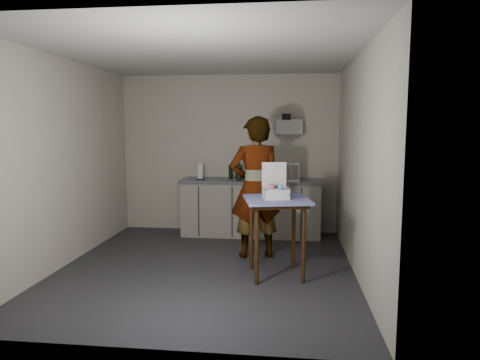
# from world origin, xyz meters

# --- Properties ---
(ground) EXTENTS (4.00, 4.00, 0.00)m
(ground) POSITION_xyz_m (0.00, 0.00, 0.00)
(ground) COLOR #27272C
(ground) RESTS_ON ground
(wall_back) EXTENTS (3.60, 0.02, 2.60)m
(wall_back) POSITION_xyz_m (0.00, 1.99, 1.30)
(wall_back) COLOR beige
(wall_back) RESTS_ON ground
(wall_right) EXTENTS (0.02, 4.00, 2.60)m
(wall_right) POSITION_xyz_m (1.79, 0.00, 1.30)
(wall_right) COLOR beige
(wall_right) RESTS_ON ground
(wall_left) EXTENTS (0.02, 4.00, 2.60)m
(wall_left) POSITION_xyz_m (-1.79, 0.00, 1.30)
(wall_left) COLOR beige
(wall_left) RESTS_ON ground
(ceiling) EXTENTS (3.60, 4.00, 0.01)m
(ceiling) POSITION_xyz_m (0.00, 0.00, 2.60)
(ceiling) COLOR silver
(ceiling) RESTS_ON wall_back
(kitchen_counter) EXTENTS (2.24, 0.62, 0.91)m
(kitchen_counter) POSITION_xyz_m (0.40, 1.70, 0.43)
(kitchen_counter) COLOR black
(kitchen_counter) RESTS_ON ground
(wall_shelf) EXTENTS (0.42, 0.18, 0.37)m
(wall_shelf) POSITION_xyz_m (1.00, 1.92, 1.75)
(wall_shelf) COLOR white
(wall_shelf) RESTS_ON ground
(side_table) EXTENTS (0.85, 0.85, 0.93)m
(side_table) POSITION_xyz_m (0.86, -0.20, 0.81)
(side_table) COLOR #3D240E
(side_table) RESTS_ON ground
(standing_man) EXTENTS (0.78, 0.61, 1.88)m
(standing_man) POSITION_xyz_m (0.56, 0.54, 0.94)
(standing_man) COLOR #B2A593
(standing_man) RESTS_ON ground
(soap_bottle) EXTENTS (0.14, 0.14, 0.33)m
(soap_bottle) POSITION_xyz_m (0.21, 1.64, 1.07)
(soap_bottle) COLOR black
(soap_bottle) RESTS_ON kitchen_counter
(soda_can) EXTENTS (0.07, 0.07, 0.13)m
(soda_can) POSITION_xyz_m (0.51, 1.68, 0.97)
(soda_can) COLOR red
(soda_can) RESTS_ON kitchen_counter
(dark_bottle) EXTENTS (0.07, 0.07, 0.22)m
(dark_bottle) POSITION_xyz_m (0.06, 1.76, 1.02)
(dark_bottle) COLOR black
(dark_bottle) RESTS_ON kitchen_counter
(paper_towel) EXTENTS (0.15, 0.15, 0.26)m
(paper_towel) POSITION_xyz_m (-0.41, 1.63, 1.03)
(paper_towel) COLOR black
(paper_towel) RESTS_ON kitchen_counter
(dish_rack) EXTENTS (0.38, 0.29, 0.27)m
(dish_rack) POSITION_xyz_m (0.98, 1.72, 0.97)
(dish_rack) COLOR white
(dish_rack) RESTS_ON kitchen_counter
(bakery_box) EXTENTS (0.34, 0.35, 0.41)m
(bakery_box) POSITION_xyz_m (0.85, -0.19, 1.02)
(bakery_box) COLOR white
(bakery_box) RESTS_ON side_table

